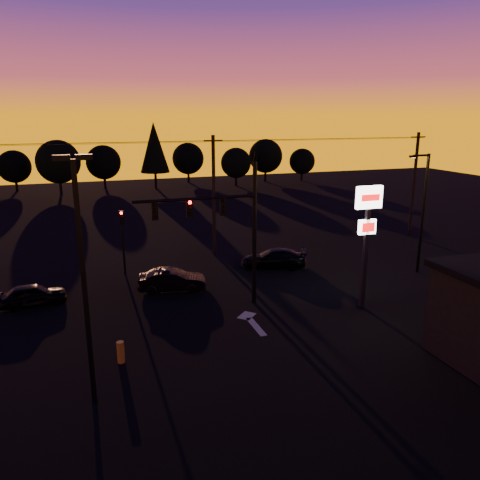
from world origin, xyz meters
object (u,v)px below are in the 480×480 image
object	(u,v)px
bollard	(121,352)
car_left	(33,295)
traffic_signal_mast	(227,220)
streetlight	(422,208)
car_mid	(172,280)
secondary_signal	(122,233)
pylon_sign	(367,221)
car_right	(274,258)
parking_lot_light	(83,267)

from	to	relation	value
bollard	car_left	world-z (taller)	car_left
traffic_signal_mast	streetlight	size ratio (longest dim) A/B	1.07
bollard	car_mid	distance (m)	8.66
car_left	streetlight	bearing A→B (deg)	-99.61
bollard	secondary_signal	bearing A→B (deg)	83.80
pylon_sign	car_right	distance (m)	9.35
car_mid	parking_lot_light	bearing A→B (deg)	166.77
secondary_signal	pylon_sign	distance (m)	15.75
pylon_sign	traffic_signal_mast	bearing A→B (deg)	160.64
traffic_signal_mast	secondary_signal	distance (m)	9.19
bollard	car_right	xyz separation A→B (m)	(11.36, 10.02, 0.17)
bollard	car_mid	world-z (taller)	car_mid
traffic_signal_mast	car_right	bearing A→B (deg)	47.30
pylon_sign	parking_lot_light	bearing A→B (deg)	-162.77
bollard	car_right	bearing A→B (deg)	41.41
traffic_signal_mast	bollard	xyz separation A→B (m)	(-6.20, -4.42, -4.45)
secondary_signal	car_mid	distance (m)	5.26
parking_lot_light	streetlight	world-z (taller)	parking_lot_light
streetlight	bollard	xyz separation A→B (m)	(-20.20, -5.93, -3.94)
streetlight	pylon_sign	bearing A→B (deg)	-149.92
car_left	car_mid	bearing A→B (deg)	-96.60
streetlight	car_mid	bearing A→B (deg)	173.49
bollard	pylon_sign	bearing A→B (deg)	8.25
pylon_sign	car_right	size ratio (longest dim) A/B	1.50
car_left	car_mid	world-z (taller)	car_mid
secondary_signal	streetlight	xyz separation A→B (m)	(18.91, -5.99, 1.56)
parking_lot_light	streetlight	distance (m)	23.05
streetlight	car_mid	xyz separation A→B (m)	(-16.46, 1.88, -3.75)
car_left	parking_lot_light	bearing A→B (deg)	-169.30
parking_lot_light	streetlight	size ratio (longest dim) A/B	1.14
parking_lot_light	car_left	xyz separation A→B (m)	(-2.90, 10.66, -4.65)
traffic_signal_mast	car_mid	bearing A→B (deg)	125.94
car_mid	car_right	xyz separation A→B (m)	(7.62, 2.21, -0.01)
car_mid	secondary_signal	bearing A→B (deg)	43.04
parking_lot_light	car_right	world-z (taller)	parking_lot_light
parking_lot_light	bollard	xyz separation A→B (m)	(1.21, 2.57, -4.78)
car_right	car_left	bearing A→B (deg)	-62.17
streetlight	car_mid	size ratio (longest dim) A/B	1.97
secondary_signal	parking_lot_light	bearing A→B (deg)	-99.79
car_left	bollard	bearing A→B (deg)	-157.61
secondary_signal	car_right	size ratio (longest dim) A/B	0.96
car_mid	car_right	world-z (taller)	car_mid
pylon_sign	car_right	bearing A→B (deg)	103.43
secondary_signal	parking_lot_light	xyz separation A→B (m)	(-2.50, -14.49, 2.41)
car_mid	car_right	size ratio (longest dim) A/B	0.90
streetlight	car_right	size ratio (longest dim) A/B	1.77
bollard	streetlight	bearing A→B (deg)	16.35
traffic_signal_mast	car_left	size ratio (longest dim) A/B	2.37
secondary_signal	bollard	bearing A→B (deg)	-96.20
pylon_sign	car_left	bearing A→B (deg)	160.49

